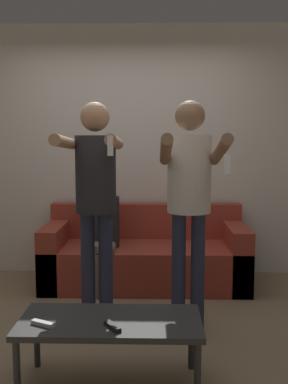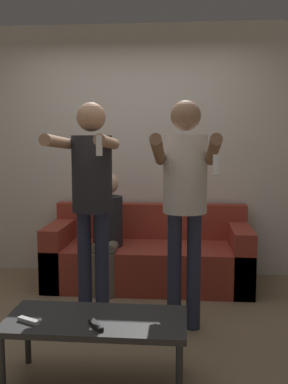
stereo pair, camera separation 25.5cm
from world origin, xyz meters
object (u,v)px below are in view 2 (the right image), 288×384
Objects in this scene: person_standing_left at (92,187)px; person_standing_right at (185,187)px; coffee_table at (96,324)px; couch at (149,257)px; person_seated at (107,225)px; remote_near at (96,325)px; remote_far at (29,321)px.

person_standing_right reaches higher than person_standing_left.
person_standing_left reaches higher than coffee_table.
couch is 1.75× the size of person_seated.
couch reaches higher than coffee_table.
person_standing_right is at bearing 0.10° from person_standing_left.
person_standing_right reaches higher than coffee_table.
person_standing_left is at bearing 102.58° from remote_near.
remote_near is (0.26, -1.88, -0.21)m from person_seated.
person_seated is 7.75× the size of remote_far.
remote_near is (-0.50, -0.97, -0.70)m from person_standing_right.
couch is at bearing 108.42° from person_standing_right.
person_standing_left is 12.18× the size of remote_near.
remote_near and remote_far have the same top height.
coffee_table is 7.52× the size of remote_near.
person_standing_right is 1.24m from coffee_table.
remote_near is (-0.14, -2.05, 0.15)m from couch.
couch is at bearing 74.77° from remote_far.
person_standing_right is 1.30m from remote_near.
person_standing_left is 1.52× the size of person_seated.
remote_far is at bearing -94.56° from person_seated.
person_seated is 1.91m from remote_near.
person_seated is 1.78m from coffee_table.
person_standing_left is at bearing -87.27° from person_seated.
person_seated is at bearing 85.44° from remote_far.
person_standing_right is 1.53× the size of person_seated.
remote_far is (-0.55, -2.02, 0.15)m from couch.
coffee_table is (-0.17, -1.92, 0.10)m from couch.
person_standing_left is 1.62× the size of coffee_table.
coffee_table is 7.27× the size of remote_far.
couch is at bearing 84.96° from coffee_table.
person_seated reaches higher than couch.
remote_near is 0.41m from remote_far.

